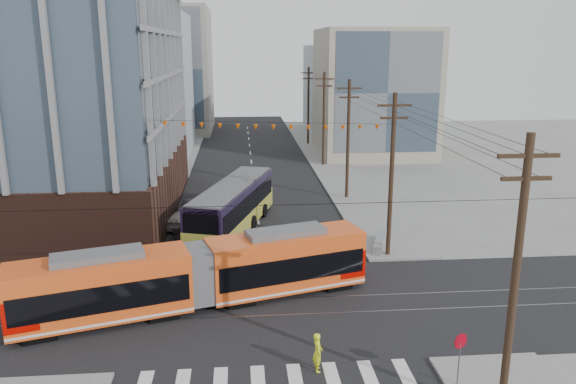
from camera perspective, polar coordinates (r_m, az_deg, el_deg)
The scene contains 15 objects.
ground at distance 27.82m, azimuth -1.57°, elevation -15.23°, with size 160.00×160.00×0.00m, color slate.
bg_bldg_nw_near at distance 77.85m, azimuth -16.82°, elevation 10.42°, with size 18.00×16.00×18.00m, color #8C99A5.
bg_bldg_ne_near at distance 74.39m, azimuth 8.69°, elevation 9.93°, with size 14.00×14.00×16.00m, color gray.
bg_bldg_nw_far at distance 97.01m, azimuth -12.72°, elevation 11.98°, with size 16.00×18.00×20.00m, color gray.
bg_bldg_ne_far at distance 94.36m, azimuth 7.02°, elevation 10.33°, with size 16.00×16.00×14.00m, color #8C99A5.
utility_pole_near at distance 22.23m, azimuth 22.04°, elevation -8.56°, with size 0.30×0.30×11.00m, color black.
utility_pole_far at distance 81.13m, azimuth 2.08°, elevation 8.69°, with size 0.30×0.30×11.00m, color black.
streetcar at distance 31.06m, azimuth -9.06°, elevation -8.31°, with size 19.11×2.69×3.68m, color #E7521A, non-canonical shape.
city_bus at distance 43.29m, azimuth -5.64°, elevation -1.49°, with size 2.90×13.39×3.79m, color black, non-canonical shape.
parked_car_silver at distance 40.83m, azimuth -9.82°, elevation -4.38°, with size 1.50×4.29×1.41m, color gray.
parked_car_white at distance 45.13m, azimuth -10.68°, elevation -2.71°, with size 1.72×4.22×1.22m, color silver.
parked_car_grey at distance 48.60m, azimuth -9.59°, elevation -1.36°, with size 2.16×4.68×1.30m, color slate.
pedestrian at distance 25.48m, azimuth 3.03°, elevation -15.94°, with size 0.66×0.43×1.80m, color #DCEF1C.
stop_sign at distance 25.27m, azimuth 16.97°, elevation -16.22°, with size 0.70×0.70×2.32m, color #9C0010, non-canonical shape.
jersey_barrier at distance 40.20m, azimuth 9.28°, elevation -5.18°, with size 0.82×3.65×0.73m, color gray.
Camera 1 is at (-1.34, -24.10, 13.83)m, focal length 35.00 mm.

